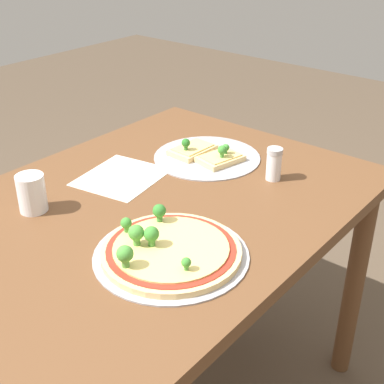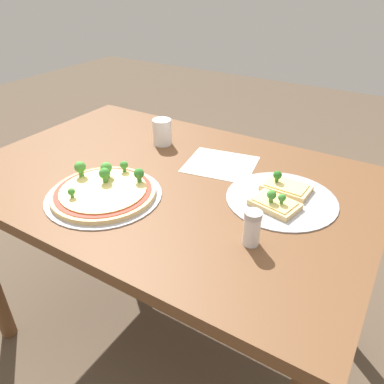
{
  "view_description": "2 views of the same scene",
  "coord_description": "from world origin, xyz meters",
  "px_view_note": "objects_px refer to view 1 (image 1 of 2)",
  "views": [
    {
      "loc": [
        0.79,
        0.83,
        1.42
      ],
      "look_at": [
        -0.14,
        0.07,
        0.77
      ],
      "focal_mm": 50.0,
      "sensor_mm": 36.0,
      "label": 1
    },
    {
      "loc": [
        -0.61,
        0.85,
        1.33
      ],
      "look_at": [
        -0.14,
        0.07,
        0.77
      ],
      "focal_mm": 35.0,
      "sensor_mm": 36.0,
      "label": 2
    }
  ],
  "objects_px": {
    "pizza_tray_slice": "(206,155)",
    "drinking_cup": "(32,193)",
    "pizza_tray_whole": "(169,250)",
    "condiment_shaker": "(274,164)",
    "dining_table": "(137,243)"
  },
  "relations": [
    {
      "from": "dining_table",
      "to": "pizza_tray_slice",
      "type": "bearing_deg",
      "value": -171.08
    },
    {
      "from": "drinking_cup",
      "to": "pizza_tray_whole",
      "type": "bearing_deg",
      "value": 99.65
    },
    {
      "from": "drinking_cup",
      "to": "condiment_shaker",
      "type": "relative_size",
      "value": 1.04
    },
    {
      "from": "dining_table",
      "to": "pizza_tray_whole",
      "type": "xyz_separation_m",
      "value": [
        0.09,
        0.19,
        0.11
      ]
    },
    {
      "from": "pizza_tray_whole",
      "to": "drinking_cup",
      "type": "xyz_separation_m",
      "value": [
        0.07,
        -0.39,
        0.03
      ]
    },
    {
      "from": "pizza_tray_slice",
      "to": "drinking_cup",
      "type": "bearing_deg",
      "value": -15.07
    },
    {
      "from": "drinking_cup",
      "to": "condiment_shaker",
      "type": "distance_m",
      "value": 0.64
    },
    {
      "from": "pizza_tray_slice",
      "to": "drinking_cup",
      "type": "distance_m",
      "value": 0.53
    },
    {
      "from": "pizza_tray_whole",
      "to": "drinking_cup",
      "type": "bearing_deg",
      "value": -80.35
    },
    {
      "from": "pizza_tray_whole",
      "to": "pizza_tray_slice",
      "type": "height_order",
      "value": "pizza_tray_whole"
    },
    {
      "from": "dining_table",
      "to": "condiment_shaker",
      "type": "height_order",
      "value": "condiment_shaker"
    },
    {
      "from": "pizza_tray_slice",
      "to": "drinking_cup",
      "type": "relative_size",
      "value": 3.32
    },
    {
      "from": "pizza_tray_whole",
      "to": "dining_table",
      "type": "bearing_deg",
      "value": -115.24
    },
    {
      "from": "dining_table",
      "to": "pizza_tray_slice",
      "type": "distance_m",
      "value": 0.38
    },
    {
      "from": "dining_table",
      "to": "pizza_tray_slice",
      "type": "height_order",
      "value": "pizza_tray_slice"
    }
  ]
}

